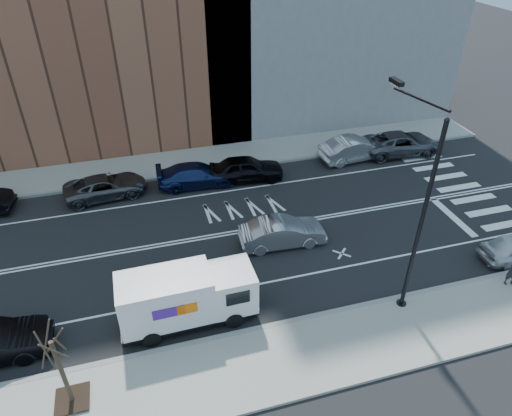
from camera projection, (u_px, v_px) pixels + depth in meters
ground at (215, 236)px, 24.89m from camera, size 120.00×120.00×0.00m
sidewalk_near at (261, 366)px, 17.83m from camera, size 44.00×3.60×0.15m
sidewalk_far at (190, 161)px, 31.86m from camera, size 44.00×3.60×0.15m
curb_near at (249, 331)px, 19.26m from camera, size 44.00×0.25×0.17m
curb_far at (194, 173)px, 30.42m from camera, size 44.00×0.25×0.17m
crosswalk at (466, 193)px, 28.53m from camera, size 3.00×14.00×0.01m
road_markings at (215, 236)px, 24.88m from camera, size 40.00×8.60×0.01m
streetlight at (417, 207)px, 18.13m from camera, size 0.44×4.02×9.34m
street_tree at (64, 378)px, 15.78m from camera, size 1.20×1.20×3.75m
fedex_van at (186, 297)px, 19.12m from camera, size 5.82×2.14×2.64m
far_parked_c at (106, 187)px, 27.85m from camera, size 5.12×2.80×1.36m
far_parked_d at (197, 175)px, 28.96m from camera, size 5.09×2.29×1.45m
far_parked_e at (246, 169)px, 29.45m from camera, size 4.96×2.45×1.63m
far_parked_f at (355, 149)px, 31.79m from camera, size 5.18×2.24×1.66m
far_parked_g at (401, 143)px, 32.59m from camera, size 5.82×2.99×1.57m
driving_sedan at (282, 232)px, 23.90m from camera, size 4.59×1.79×1.49m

